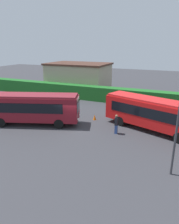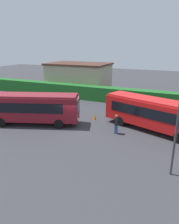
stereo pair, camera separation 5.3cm
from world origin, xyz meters
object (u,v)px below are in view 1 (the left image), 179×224
(bus_red, at_px, (153,113))
(person_left, at_px, (116,124))
(traffic_cone, at_px, (95,117))
(bus_maroon, at_px, (32,107))
(person_center, at_px, (165,115))
(lamppost, at_px, (178,121))

(bus_red, xyz_separation_m, person_left, (-3.03, -2.14, -0.83))
(person_left, relative_size, traffic_cone, 3.17)
(bus_maroon, height_order, person_left, bus_maroon)
(person_left, bearing_deg, bus_maroon, -176.21)
(bus_maroon, xyz_separation_m, person_center, (12.80, 6.04, -1.00))
(bus_red, bearing_deg, bus_maroon, -145.47)
(bus_maroon, bearing_deg, person_left, -12.52)
(bus_maroon, height_order, bus_red, bus_maroon)
(bus_maroon, height_order, lamppost, lamppost)
(bus_maroon, distance_m, bus_red, 12.32)
(person_center, relative_size, traffic_cone, 2.77)
(person_left, bearing_deg, bus_red, 31.71)
(traffic_cone, height_order, lamppost, lamppost)
(person_left, xyz_separation_m, person_center, (3.95, 4.91, -0.14))
(bus_maroon, height_order, traffic_cone, bus_maroon)
(bus_maroon, relative_size, lamppost, 1.64)
(bus_red, distance_m, person_left, 3.80)
(bus_maroon, xyz_separation_m, traffic_cone, (5.50, 3.85, -1.57))
(person_left, height_order, person_center, person_left)
(lamppost, bearing_deg, person_center, 97.62)
(bus_red, relative_size, lamppost, 1.66)
(bus_red, height_order, person_left, bus_red)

